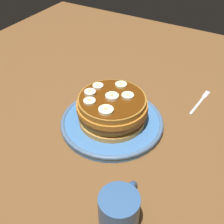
{
  "coord_description": "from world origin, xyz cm",
  "views": [
    {
      "loc": [
        -48.32,
        -27.86,
        49.95
      ],
      "look_at": [
        0.0,
        0.0,
        4.3
      ],
      "focal_mm": 46.21,
      "sensor_mm": 36.0,
      "label": 1
    }
  ],
  "objects_px": {
    "banana_slice_2": "(128,96)",
    "banana_slice_3": "(121,85)",
    "banana_slice_0": "(113,98)",
    "banana_slice_6": "(90,93)",
    "pancake_stack": "(112,109)",
    "fork": "(201,100)",
    "coffee_mug": "(120,210)",
    "banana_slice_5": "(98,86)",
    "plate": "(112,122)",
    "banana_slice_4": "(106,110)",
    "banana_slice_1": "(90,101)"
  },
  "relations": [
    {
      "from": "banana_slice_2",
      "to": "banana_slice_3",
      "type": "bearing_deg",
      "value": 47.1
    },
    {
      "from": "banana_slice_0",
      "to": "banana_slice_6",
      "type": "relative_size",
      "value": 1.16
    },
    {
      "from": "pancake_stack",
      "to": "fork",
      "type": "xyz_separation_m",
      "value": [
        0.21,
        -0.17,
        -0.05
      ]
    },
    {
      "from": "pancake_stack",
      "to": "coffee_mug",
      "type": "distance_m",
      "value": 0.28
    },
    {
      "from": "banana_slice_5",
      "to": "coffee_mug",
      "type": "height_order",
      "value": "banana_slice_5"
    },
    {
      "from": "plate",
      "to": "coffee_mug",
      "type": "bearing_deg",
      "value": -147.14
    },
    {
      "from": "banana_slice_4",
      "to": "coffee_mug",
      "type": "relative_size",
      "value": 0.34
    },
    {
      "from": "banana_slice_0",
      "to": "banana_slice_5",
      "type": "bearing_deg",
      "value": 65.31
    },
    {
      "from": "banana_slice_2",
      "to": "coffee_mug",
      "type": "xyz_separation_m",
      "value": [
        -0.25,
        -0.12,
        -0.05
      ]
    },
    {
      "from": "banana_slice_4",
      "to": "banana_slice_5",
      "type": "bearing_deg",
      "value": 42.5
    },
    {
      "from": "banana_slice_5",
      "to": "banana_slice_1",
      "type": "bearing_deg",
      "value": -165.48
    },
    {
      "from": "banana_slice_4",
      "to": "banana_slice_5",
      "type": "height_order",
      "value": "banana_slice_4"
    },
    {
      "from": "banana_slice_3",
      "to": "coffee_mug",
      "type": "distance_m",
      "value": 0.33
    },
    {
      "from": "banana_slice_0",
      "to": "banana_slice_2",
      "type": "relative_size",
      "value": 1.1
    },
    {
      "from": "plate",
      "to": "banana_slice_1",
      "type": "distance_m",
      "value": 0.1
    },
    {
      "from": "banana_slice_3",
      "to": "fork",
      "type": "distance_m",
      "value": 0.25
    },
    {
      "from": "banana_slice_1",
      "to": "fork",
      "type": "xyz_separation_m",
      "value": [
        0.26,
        -0.21,
        -0.09
      ]
    },
    {
      "from": "pancake_stack",
      "to": "coffee_mug",
      "type": "bearing_deg",
      "value": -147.22
    },
    {
      "from": "banana_slice_6",
      "to": "fork",
      "type": "xyz_separation_m",
      "value": [
        0.23,
        -0.22,
        -0.09
      ]
    },
    {
      "from": "banana_slice_4",
      "to": "fork",
      "type": "bearing_deg",
      "value": -30.25
    },
    {
      "from": "banana_slice_4",
      "to": "banana_slice_6",
      "type": "relative_size",
      "value": 1.22
    },
    {
      "from": "banana_slice_1",
      "to": "banana_slice_4",
      "type": "bearing_deg",
      "value": -101.65
    },
    {
      "from": "banana_slice_0",
      "to": "banana_slice_3",
      "type": "distance_m",
      "value": 0.06
    },
    {
      "from": "banana_slice_4",
      "to": "coffee_mug",
      "type": "height_order",
      "value": "banana_slice_4"
    },
    {
      "from": "fork",
      "to": "coffee_mug",
      "type": "bearing_deg",
      "value": 177.17
    },
    {
      "from": "coffee_mug",
      "to": "banana_slice_3",
      "type": "bearing_deg",
      "value": 28.34
    },
    {
      "from": "banana_slice_1",
      "to": "banana_slice_4",
      "type": "height_order",
      "value": "banana_slice_4"
    },
    {
      "from": "banana_slice_1",
      "to": "banana_slice_2",
      "type": "distance_m",
      "value": 0.09
    },
    {
      "from": "pancake_stack",
      "to": "coffee_mug",
      "type": "height_order",
      "value": "pancake_stack"
    },
    {
      "from": "pancake_stack",
      "to": "banana_slice_2",
      "type": "height_order",
      "value": "banana_slice_2"
    },
    {
      "from": "banana_slice_4",
      "to": "banana_slice_6",
      "type": "xyz_separation_m",
      "value": [
        0.04,
        0.07,
        0.0
      ]
    },
    {
      "from": "banana_slice_2",
      "to": "banana_slice_5",
      "type": "distance_m",
      "value": 0.08
    },
    {
      "from": "banana_slice_4",
      "to": "banana_slice_6",
      "type": "height_order",
      "value": "same"
    },
    {
      "from": "banana_slice_1",
      "to": "banana_slice_3",
      "type": "bearing_deg",
      "value": -17.6
    },
    {
      "from": "banana_slice_0",
      "to": "coffee_mug",
      "type": "xyz_separation_m",
      "value": [
        -0.22,
        -0.14,
        -0.05
      ]
    },
    {
      "from": "banana_slice_1",
      "to": "banana_slice_4",
      "type": "relative_size",
      "value": 0.84
    },
    {
      "from": "banana_slice_5",
      "to": "banana_slice_6",
      "type": "distance_m",
      "value": 0.04
    },
    {
      "from": "fork",
      "to": "banana_slice_6",
      "type": "bearing_deg",
      "value": 135.54
    },
    {
      "from": "banana_slice_4",
      "to": "banana_slice_5",
      "type": "distance_m",
      "value": 0.1
    },
    {
      "from": "plate",
      "to": "banana_slice_4",
      "type": "xyz_separation_m",
      "value": [
        -0.05,
        -0.01,
        0.08
      ]
    },
    {
      "from": "banana_slice_5",
      "to": "banana_slice_0",
      "type": "bearing_deg",
      "value": -114.69
    },
    {
      "from": "pancake_stack",
      "to": "banana_slice_0",
      "type": "xyz_separation_m",
      "value": [
        -0.01,
        -0.01,
        0.04
      ]
    },
    {
      "from": "pancake_stack",
      "to": "banana_slice_3",
      "type": "xyz_separation_m",
      "value": [
        0.06,
        0.01,
        0.04
      ]
    },
    {
      "from": "banana_slice_6",
      "to": "banana_slice_2",
      "type": "bearing_deg",
      "value": -67.07
    },
    {
      "from": "plate",
      "to": "banana_slice_0",
      "type": "height_order",
      "value": "banana_slice_0"
    },
    {
      "from": "pancake_stack",
      "to": "banana_slice_6",
      "type": "relative_size",
      "value": 6.37
    },
    {
      "from": "plate",
      "to": "banana_slice_0",
      "type": "distance_m",
      "value": 0.08
    },
    {
      "from": "banana_slice_3",
      "to": "fork",
      "type": "bearing_deg",
      "value": -48.03
    },
    {
      "from": "banana_slice_2",
      "to": "banana_slice_5",
      "type": "height_order",
      "value": "same"
    },
    {
      "from": "banana_slice_2",
      "to": "fork",
      "type": "xyz_separation_m",
      "value": [
        0.19,
        -0.14,
        -0.09
      ]
    }
  ]
}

